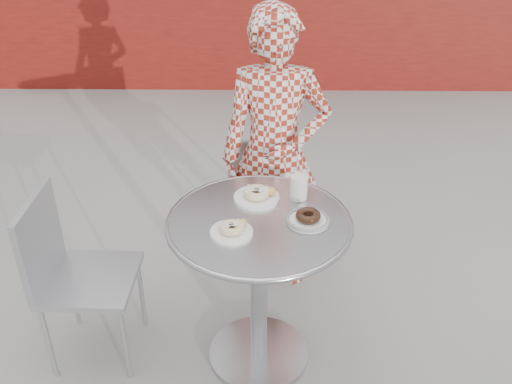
{
  "coord_description": "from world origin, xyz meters",
  "views": [
    {
      "loc": [
        0.02,
        -2.02,
        2.13
      ],
      "look_at": [
        -0.01,
        0.07,
        0.87
      ],
      "focal_mm": 40.0,
      "sensor_mm": 36.0,
      "label": 1
    }
  ],
  "objects_px": {
    "chair_left": "(93,308)",
    "milk_cup": "(299,186)",
    "seated_person": "(275,155)",
    "plate_far": "(257,195)",
    "plate_near": "(232,229)",
    "plate_checker": "(308,219)",
    "chair_far": "(262,211)",
    "bistro_table": "(259,257)"
  },
  "relations": [
    {
      "from": "chair_far",
      "to": "plate_far",
      "type": "relative_size",
      "value": 3.98
    },
    {
      "from": "plate_checker",
      "to": "bistro_table",
      "type": "bearing_deg",
      "value": 178.04
    },
    {
      "from": "plate_near",
      "to": "plate_checker",
      "type": "bearing_deg",
      "value": 15.79
    },
    {
      "from": "bistro_table",
      "to": "seated_person",
      "type": "relative_size",
      "value": 0.52
    },
    {
      "from": "chair_far",
      "to": "milk_cup",
      "type": "relative_size",
      "value": 6.1
    },
    {
      "from": "chair_far",
      "to": "plate_near",
      "type": "distance_m",
      "value": 1.17
    },
    {
      "from": "bistro_table",
      "to": "chair_left",
      "type": "height_order",
      "value": "chair_left"
    },
    {
      "from": "seated_person",
      "to": "plate_checker",
      "type": "distance_m",
      "value": 0.67
    },
    {
      "from": "plate_near",
      "to": "milk_cup",
      "type": "relative_size",
      "value": 1.31
    },
    {
      "from": "chair_far",
      "to": "plate_near",
      "type": "xyz_separation_m",
      "value": [
        -0.12,
        -1.02,
        0.57
      ]
    },
    {
      "from": "seated_person",
      "to": "bistro_table",
      "type": "bearing_deg",
      "value": -94.68
    },
    {
      "from": "plate_near",
      "to": "chair_far",
      "type": "bearing_deg",
      "value": 83.35
    },
    {
      "from": "plate_checker",
      "to": "plate_near",
      "type": "bearing_deg",
      "value": -164.21
    },
    {
      "from": "chair_far",
      "to": "milk_cup",
      "type": "height_order",
      "value": "milk_cup"
    },
    {
      "from": "seated_person",
      "to": "plate_far",
      "type": "height_order",
      "value": "seated_person"
    },
    {
      "from": "plate_near",
      "to": "milk_cup",
      "type": "bearing_deg",
      "value": 44.09
    },
    {
      "from": "plate_far",
      "to": "plate_checker",
      "type": "xyz_separation_m",
      "value": [
        0.21,
        -0.18,
        -0.01
      ]
    },
    {
      "from": "plate_far",
      "to": "plate_checker",
      "type": "relative_size",
      "value": 1.11
    },
    {
      "from": "plate_far",
      "to": "plate_checker",
      "type": "bearing_deg",
      "value": -39.74
    },
    {
      "from": "plate_checker",
      "to": "milk_cup",
      "type": "height_order",
      "value": "milk_cup"
    },
    {
      "from": "chair_left",
      "to": "milk_cup",
      "type": "xyz_separation_m",
      "value": [
        0.96,
        0.14,
        0.6
      ]
    },
    {
      "from": "bistro_table",
      "to": "plate_checker",
      "type": "relative_size",
      "value": 4.38
    },
    {
      "from": "plate_far",
      "to": "plate_checker",
      "type": "distance_m",
      "value": 0.28
    },
    {
      "from": "chair_far",
      "to": "plate_checker",
      "type": "distance_m",
      "value": 1.1
    },
    {
      "from": "chair_left",
      "to": "plate_checker",
      "type": "relative_size",
      "value": 4.71
    },
    {
      "from": "bistro_table",
      "to": "milk_cup",
      "type": "xyz_separation_m",
      "value": [
        0.17,
        0.18,
        0.26
      ]
    },
    {
      "from": "milk_cup",
      "to": "bistro_table",
      "type": "bearing_deg",
      "value": -134.21
    },
    {
      "from": "chair_left",
      "to": "plate_checker",
      "type": "height_order",
      "value": "chair_left"
    },
    {
      "from": "seated_person",
      "to": "milk_cup",
      "type": "xyz_separation_m",
      "value": [
        0.1,
        -0.48,
        0.09
      ]
    },
    {
      "from": "chair_far",
      "to": "plate_checker",
      "type": "xyz_separation_m",
      "value": [
        0.19,
        -0.93,
        0.56
      ]
    },
    {
      "from": "seated_person",
      "to": "plate_near",
      "type": "xyz_separation_m",
      "value": [
        -0.18,
        -0.75,
        0.05
      ]
    },
    {
      "from": "plate_near",
      "to": "bistro_table",
      "type": "bearing_deg",
      "value": 41.18
    },
    {
      "from": "chair_left",
      "to": "plate_near",
      "type": "height_order",
      "value": "chair_left"
    },
    {
      "from": "chair_far",
      "to": "seated_person",
      "type": "bearing_deg",
      "value": 97.47
    },
    {
      "from": "chair_left",
      "to": "milk_cup",
      "type": "relative_size",
      "value": 6.49
    },
    {
      "from": "bistro_table",
      "to": "plate_checker",
      "type": "height_order",
      "value": "plate_checker"
    },
    {
      "from": "bistro_table",
      "to": "milk_cup",
      "type": "relative_size",
      "value": 6.04
    },
    {
      "from": "plate_near",
      "to": "plate_checker",
      "type": "xyz_separation_m",
      "value": [
        0.31,
        0.09,
        -0.0
      ]
    },
    {
      "from": "chair_far",
      "to": "seated_person",
      "type": "relative_size",
      "value": 0.53
    },
    {
      "from": "bistro_table",
      "to": "plate_checker",
      "type": "xyz_separation_m",
      "value": [
        0.2,
        -0.01,
        0.21
      ]
    },
    {
      "from": "chair_left",
      "to": "seated_person",
      "type": "xyz_separation_m",
      "value": [
        0.86,
        0.61,
        0.5
      ]
    },
    {
      "from": "bistro_table",
      "to": "plate_checker",
      "type": "bearing_deg",
      "value": -1.96
    }
  ]
}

